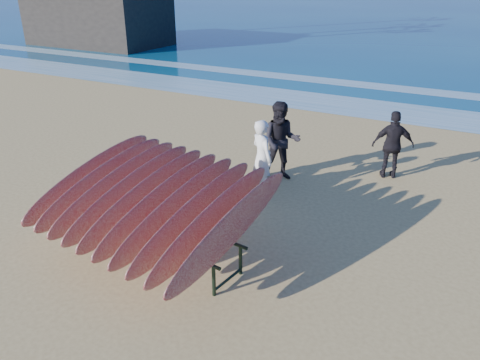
% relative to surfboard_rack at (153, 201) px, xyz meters
% --- Properties ---
extents(ground, '(120.00, 120.00, 0.00)m').
position_rel_surfboard_rack_xyz_m(ground, '(0.82, 0.58, -0.96)').
color(ground, tan).
rests_on(ground, ground).
extents(ocean, '(160.00, 160.00, 0.00)m').
position_rel_surfboard_rack_xyz_m(ocean, '(0.82, 55.58, -0.96)').
color(ocean, navy).
rests_on(ocean, ground).
extents(foam_near, '(160.00, 160.00, 0.00)m').
position_rel_surfboard_rack_xyz_m(foam_near, '(0.82, 10.58, -0.96)').
color(foam_near, white).
rests_on(foam_near, ground).
extents(foam_far, '(160.00, 160.00, 0.00)m').
position_rel_surfboard_rack_xyz_m(foam_far, '(0.82, 14.08, -0.96)').
color(foam_far, white).
rests_on(foam_far, ground).
extents(surfboard_rack, '(3.53, 3.31, 1.61)m').
position_rel_surfboard_rack_xyz_m(surfboard_rack, '(0.00, 0.00, 0.00)').
color(surfboard_rack, black).
rests_on(surfboard_rack, ground).
extents(person_white, '(0.70, 0.64, 1.61)m').
position_rel_surfboard_rack_xyz_m(person_white, '(0.54, 2.86, -0.16)').
color(person_white, white).
rests_on(person_white, ground).
extents(person_dark_a, '(1.05, 0.95, 1.76)m').
position_rel_surfboard_rack_xyz_m(person_dark_a, '(0.56, 3.77, -0.08)').
color(person_dark_a, black).
rests_on(person_dark_a, ground).
extents(person_dark_b, '(0.98, 0.67, 1.54)m').
position_rel_surfboard_rack_xyz_m(person_dark_b, '(2.72, 5.02, -0.19)').
color(person_dark_b, black).
rests_on(person_dark_b, ground).
extents(building, '(8.38, 4.65, 3.72)m').
position_rel_surfboard_rack_xyz_m(building, '(-17.98, 17.65, 0.90)').
color(building, '#2D2823').
rests_on(building, ground).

